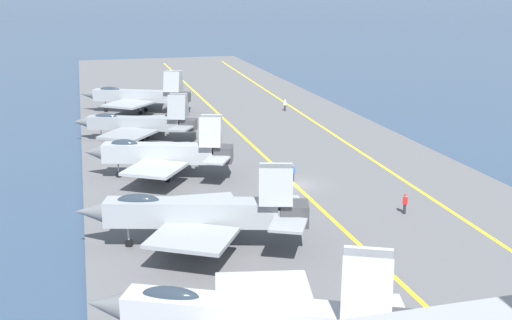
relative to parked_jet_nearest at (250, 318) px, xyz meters
The scene contains 12 objects.
ground_plane 30.74m from the parked_jet_nearest, 22.84° to the right, with size 2000.00×2000.00×0.00m, color #2D425B.
carrier_deck 30.72m from the parked_jet_nearest, 22.84° to the right, with size 223.27×40.16×0.40m, color #565659.
deck_stripe_foul_line 36.43m from the parked_jet_nearest, 39.11° to the right, with size 200.94×0.36×0.01m, color yellow.
deck_stripe_centerline 30.70m from the parked_jet_nearest, 22.84° to the right, with size 200.94×0.36×0.01m, color yellow.
parked_jet_nearest is the anchor object (origin of this frame).
parked_jet_second 15.47m from the parked_jet_nearest, ahead, with size 12.39×17.36×6.44m.
parked_jet_third 33.79m from the parked_jet_nearest, ahead, with size 13.15×15.22×6.50m.
parked_jet_fourth 50.42m from the parked_jet_nearest, ahead, with size 14.12×15.75×6.01m.
parked_jet_fifth 68.17m from the parked_jet_nearest, ahead, with size 14.25×16.89×6.51m.
crew_red_vest 25.72m from the parked_jet_nearest, 45.67° to the right, with size 0.44×0.46×1.79m.
crew_blue_vest 31.64m from the parked_jet_nearest, 22.40° to the right, with size 0.35×0.44×1.73m.
crew_white_vest 67.67m from the parked_jet_nearest, 19.19° to the right, with size 0.39×0.45×1.79m.
Camera 1 is at (-56.84, 19.33, 19.61)m, focal length 45.00 mm.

